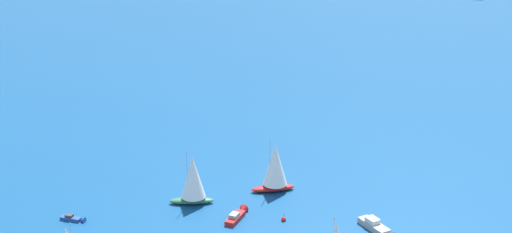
# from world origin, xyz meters

# --- Properties ---
(sailboat_near_centre) EXTENTS (9.94, 9.59, 13.92)m
(sailboat_near_centre) POSITION_xyz_m (22.85, 10.40, 6.35)
(sailboat_near_centre) COLOR #B21E1E
(sailboat_near_centre) RESTS_ON ground_plane
(sailboat_far_stbd) EXTENTS (8.74, 10.07, 13.51)m
(sailboat_far_stbd) POSITION_xyz_m (5.98, 22.30, 6.16)
(sailboat_far_stbd) COLOR #33704C
(sailboat_far_stbd) RESTS_ON ground_plane
(motorboat_inshore) EXTENTS (3.29, 6.11, 1.72)m
(motorboat_inshore) POSITION_xyz_m (-16.28, 38.79, 0.46)
(motorboat_inshore) COLOR #23478C
(motorboat_inshore) RESTS_ON ground_plane
(motorboat_trailing) EXTENTS (6.92, 10.64, 3.04)m
(motorboat_trailing) POSITION_xyz_m (18.41, -19.79, 0.82)
(motorboat_trailing) COLOR #9E9993
(motorboat_trailing) RESTS_ON ground_plane
(motorboat_outer_ring_a) EXTENTS (8.78, 3.97, 2.47)m
(motorboat_outer_ring_a) POSITION_xyz_m (5.88, 9.31, 0.67)
(motorboat_outer_ring_a) COLOR #B21E1E
(motorboat_outer_ring_a) RESTS_ON ground_plane
(marker_buoy) EXTENTS (1.10, 1.10, 2.10)m
(marker_buoy) POSITION_xyz_m (10.85, -0.02, 0.39)
(marker_buoy) COLOR red
(marker_buoy) RESTS_ON ground_plane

